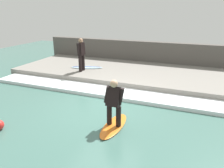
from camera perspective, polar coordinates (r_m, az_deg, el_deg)
ground_plane at (r=8.08m, az=-1.82°, el=-6.19°), size 28.00×28.00×0.00m
concrete_ledge at (r=11.70m, az=6.27°, el=2.69°), size 4.40×12.91×0.35m
back_wall at (r=13.87m, az=9.13°, el=7.73°), size 0.50×13.55×1.57m
wave_foam_crest at (r=9.21m, az=1.53°, el=-2.43°), size 1.18×12.26×0.15m
surfboard_riding at (r=6.85m, az=0.48°, el=-10.82°), size 1.69×0.58×0.06m
surfer_riding at (r=6.48m, az=0.50°, el=-4.39°), size 0.45×0.65×1.45m
surfer_waiting_near at (r=11.42m, az=-8.04°, el=8.05°), size 0.58×0.28×1.70m
surfboard_waiting_near at (r=12.20m, az=-6.62°, el=4.37°), size 1.05×1.83×0.07m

